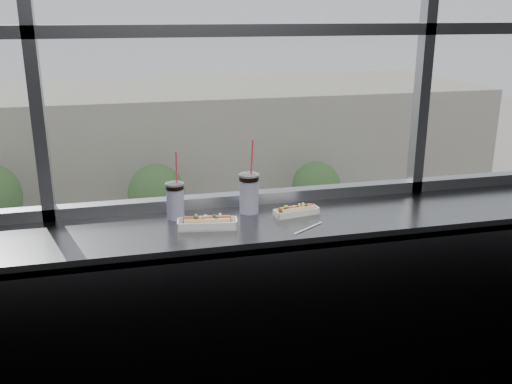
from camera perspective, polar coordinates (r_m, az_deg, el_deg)
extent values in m
plane|color=black|center=(3.29, -1.03, -10.24)|extent=(6.00, 0.00, 6.00)
cube|color=slate|center=(2.83, 0.16, -3.46)|extent=(6.00, 0.55, 0.06)
cube|color=slate|center=(2.85, 1.44, -15.09)|extent=(6.00, 0.04, 1.04)
cube|color=white|center=(2.74, -4.89, -3.55)|extent=(0.29, 0.14, 0.01)
cube|color=white|center=(2.73, -4.90, -3.17)|extent=(0.29, 0.14, 0.04)
cylinder|color=tan|center=(2.73, -4.90, -3.01)|extent=(0.22, 0.08, 0.05)
cylinder|color=#903A17|center=(2.72, -4.91, -2.76)|extent=(0.23, 0.07, 0.03)
cube|color=white|center=(2.91, 4.06, -2.24)|extent=(0.24, 0.11, 0.01)
cube|color=white|center=(2.90, 4.07, -1.95)|extent=(0.24, 0.11, 0.03)
cylinder|color=tan|center=(2.90, 4.07, -1.83)|extent=(0.18, 0.07, 0.04)
cylinder|color=#903A17|center=(2.90, 4.07, -1.63)|extent=(0.19, 0.05, 0.03)
cylinder|color=white|center=(2.86, -8.08, -0.96)|extent=(0.09, 0.09, 0.18)
cylinder|color=black|center=(2.83, -8.15, 0.52)|extent=(0.09, 0.09, 0.02)
cylinder|color=silver|center=(2.83, -8.16, 0.80)|extent=(0.10, 0.10, 0.01)
cylinder|color=#DD334B|center=(2.80, -7.96, 2.32)|extent=(0.01, 0.05, 0.18)
cylinder|color=white|center=(2.91, -0.71, -0.22)|extent=(0.10, 0.10, 0.20)
cylinder|color=black|center=(2.88, -0.71, 1.41)|extent=(0.10, 0.10, 0.02)
cylinder|color=silver|center=(2.88, -0.71, 1.72)|extent=(0.11, 0.11, 0.01)
cylinder|color=#DD334B|center=(2.85, -0.42, 3.38)|extent=(0.01, 0.05, 0.20)
cylinder|color=white|center=(2.73, 5.23, -3.62)|extent=(0.18, 0.12, 0.01)
ellipsoid|color=silver|center=(2.76, -6.96, -3.27)|extent=(0.08, 0.06, 0.02)
plane|color=#A1978B|center=(48.16, -12.59, 1.44)|extent=(120.00, 120.00, 0.00)
cube|color=black|center=(26.32, -10.89, -12.46)|extent=(80.00, 10.00, 0.06)
cube|color=#A1978B|center=(33.50, -11.72, -5.71)|extent=(80.00, 6.00, 0.04)
cube|color=#A29B87|center=(41.84, -12.71, 4.67)|extent=(50.00, 14.00, 8.00)
imported|color=maroon|center=(29.49, -8.94, -6.74)|extent=(2.78, 5.90, 1.92)
imported|color=silver|center=(32.04, 10.70, -4.69)|extent=(2.82, 6.21, 2.03)
imported|color=white|center=(23.40, 5.38, -13.50)|extent=(3.16, 6.02, 1.92)
imported|color=#6B0211|center=(22.32, -10.90, -15.13)|extent=(3.15, 6.56, 2.12)
imported|color=#351FB4|center=(26.16, 19.89, -10.68)|extent=(2.79, 6.53, 2.17)
imported|color=#66605B|center=(32.78, -13.82, -4.19)|extent=(1.02, 0.76, 2.29)
imported|color=#66605B|center=(33.07, 1.08, -3.78)|extent=(0.86, 0.65, 1.94)
cylinder|color=#47382B|center=(33.10, -9.72, -3.67)|extent=(0.24, 0.24, 2.40)
sphere|color=#41722E|center=(32.38, -9.92, -0.04)|extent=(3.20, 3.20, 3.20)
cylinder|color=#47382B|center=(34.98, 5.92, -2.50)|extent=(0.22, 0.22, 2.20)
sphere|color=#41722E|center=(34.34, 6.03, 0.66)|extent=(2.93, 2.93, 2.93)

